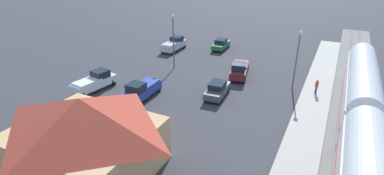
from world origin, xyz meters
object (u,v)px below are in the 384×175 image
Objects in this scene: pickup_blue at (141,90)px; sedan_charcoal at (217,89)px; pedestrian_on_platform at (317,86)px; pickup_silver at (174,44)px; light_pole_near_platform at (298,53)px; station_building at (85,134)px; sedan_green at (221,44)px; pickup_white at (95,81)px; pickup_maroon at (239,69)px; light_pole_lot_center at (173,35)px.

pickup_blue is 1.18× the size of sedan_charcoal.
pedestrian_on_platform is 0.31× the size of pickup_silver.
light_pole_near_platform is (-7.29, -6.17, 3.60)m from sedan_charcoal.
pickup_blue is (3.53, -11.77, -2.12)m from station_building.
light_pole_near_platform reaches higher than sedan_green.
station_building is 1.83× the size of pickup_white.
light_pole_near_platform is at bearing -144.85° from pickup_blue.
pedestrian_on_platform is at bearing -123.34° from station_building.
station_building is 12.47m from pickup_blue.
light_pole_lot_center reaches higher than pickup_maroon.
pedestrian_on_platform is 0.30× the size of pickup_maroon.
light_pole_lot_center is (2.59, 11.36, 3.89)m from sedan_green.
pickup_blue and pickup_white have the same top height.
light_pole_near_platform is at bearing 141.44° from sedan_green.
pickup_silver is at bearing -44.97° from sedan_charcoal.
light_pole_lot_center is (9.15, 1.19, 3.74)m from pickup_maroon.
sedan_green is 7.85m from pickup_silver.
sedan_green is (-1.23, -21.13, -0.15)m from pickup_blue.
light_pole_near_platform is at bearing -116.83° from station_building.
sedan_green is 0.80× the size of pickup_maroon.
sedan_green is 0.81× the size of pickup_white.
station_building is 22.15m from light_pole_lot_center.
sedan_charcoal is 18.03m from sedan_green.
light_pole_near_platform is at bearing -177.88° from light_pole_lot_center.
sedan_charcoal is at bearing -150.53° from pickup_blue.
pedestrian_on_platform is at bearing -157.47° from pickup_white.
light_pole_lot_center is (-4.18, 7.39, 3.74)m from pickup_silver.
sedan_green is (2.30, -32.90, -2.27)m from station_building.
pickup_blue is 0.97× the size of pickup_white.
light_pole_near_platform reaches higher than pickup_maroon.
sedan_green is at bearing -36.03° from pedestrian_on_platform.
pedestrian_on_platform is at bearing -152.71° from sedan_charcoal.
pickup_maroon is 7.77m from light_pole_near_platform.
pickup_maroon reaches higher than pedestrian_on_platform.
light_pole_lot_center reaches higher than pickup_silver.
pedestrian_on_platform is 4.31m from light_pole_near_platform.
pedestrian_on_platform is 19.11m from light_pole_lot_center.
pickup_white is 0.75× the size of light_pole_lot_center.
pickup_maroon is (-0.36, -6.76, 0.15)m from sedan_charcoal.
pickup_maroon is at bearing -100.62° from station_building.
pickup_silver is (-0.77, -17.66, 0.00)m from pickup_white.
station_building is 1.90× the size of pickup_blue.
pickup_blue is at bearing 54.60° from pickup_maroon.
station_building is 16.60m from sedan_charcoal.
light_pole_near_platform reaches higher than pickup_blue.
light_pole_lot_center reaches higher than pickup_blue.
light_pole_lot_center reaches higher than pedestrian_on_platform.
pickup_maroon is (-6.56, 10.17, 0.15)m from sedan_green.
light_pole_near_platform is (-20.27, 6.80, 3.46)m from pickup_silver.
station_building reaches higher than pedestrian_on_platform.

